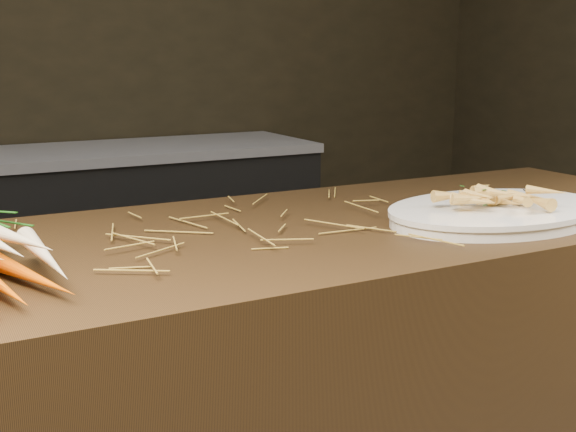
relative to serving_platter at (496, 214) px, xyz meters
name	(u,v)px	position (x,y,z in m)	size (l,w,h in m)	color
back_counter	(109,243)	(-0.30, 2.02, -0.49)	(1.82, 0.62, 0.84)	black
straw_bedding	(193,235)	(-0.60, 0.14, 0.00)	(1.40, 0.60, 0.02)	olive
serving_platter	(496,214)	(0.00, 0.00, 0.00)	(0.48, 0.32, 0.03)	white
roasted_veg_heap	(497,195)	(0.00, 0.00, 0.04)	(0.24, 0.17, 0.05)	#B67B37
serving_fork	(562,200)	(0.17, -0.01, 0.02)	(0.02, 0.18, 0.00)	silver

